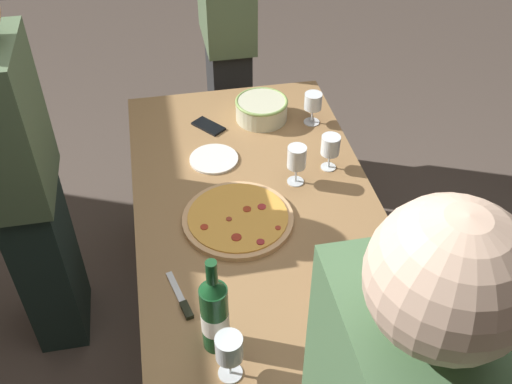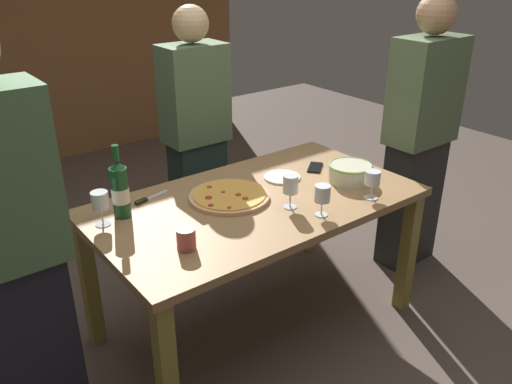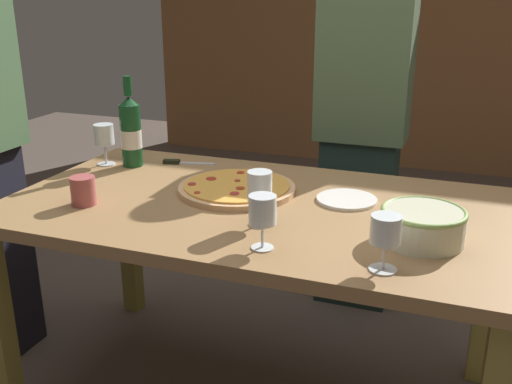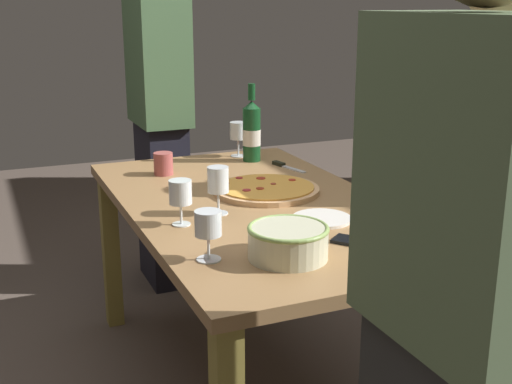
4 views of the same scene
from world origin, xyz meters
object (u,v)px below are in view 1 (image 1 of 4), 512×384
Objects in this scene: dining_table at (256,218)px; wine_glass_by_bottle at (330,147)px; person_host at (227,36)px; person_guest_right at (22,186)px; pizza at (238,219)px; pizza_knife at (182,301)px; wine_bottle at (215,314)px; wine_glass_far_right at (229,350)px; wine_glass_far_left at (297,159)px; wine_glass_near_pizza at (313,103)px; cell_phone at (208,126)px; cup_amber at (351,289)px; serving_bowl at (262,109)px; side_plate at (214,159)px.

wine_glass_by_bottle is at bearing -67.06° from dining_table.
person_host is 1.36m from person_guest_right.
wine_glass_by_bottle is (0.24, -0.40, 0.09)m from pizza.
wine_bottle is at bearing -153.27° from pizza_knife.
pizza is 2.67× the size of wine_glass_by_bottle.
person_host is (1.88, -0.28, -0.02)m from wine_glass_far_right.
wine_glass_far_right reaches higher than pizza_knife.
wine_glass_far_left is at bearing -26.00° from wine_glass_far_right.
pizza is at bearing -16.50° from wine_bottle.
wine_glass_near_pizza is 0.46m from cell_phone.
wine_glass_near_pizza is 1.00× the size of cell_phone.
wine_glass_by_bottle is 0.16m from wine_glass_far_left.
wine_glass_by_bottle is 0.58m from cell_phone.
cup_amber is 0.45× the size of pizza_knife.
wine_glass_far_right reaches higher than wine_glass_near_pizza.
wine_glass_by_bottle reaches higher than pizza_knife.
wine_bottle is 1.80m from person_host.
wine_glass_far_left is 1.11m from person_host.
wine_glass_by_bottle is (-0.39, -0.19, 0.05)m from serving_bowl.
wine_bottle is 2.32× the size of wine_glass_by_bottle.
wine_glass_far_left is at bearing -66.53° from dining_table.
cup_amber is at bearing -65.12° from wine_glass_far_right.
person_host is (1.10, 0.09, -0.02)m from wine_glass_far_left.
wine_glass_near_pizza reaches higher than serving_bowl.
side_plate is at bearing 136.17° from serving_bowl.
wine_glass_near_pizza is at bearing 23.54° from person_host.
wine_glass_far_right is at bearing 163.44° from dining_table.
serving_bowl is at bearing 5.35° from wine_glass_far_left.
dining_table is 17.39× the size of cup_amber.
person_guest_right is (0.18, 0.84, 0.15)m from dining_table.
serving_bowl is (0.63, -0.21, 0.04)m from pizza.
pizza is 0.61m from cell_phone.
serving_bowl is 2.50× the size of cup_amber.
wine_bottle is at bearing 12.26° from wine_glass_far_right.
wine_bottle reaches higher than wine_glass_far_left.
cell_phone is (0.23, -0.01, 0.00)m from side_plate.
dining_table is 4.02× the size of pizza.
dining_table is at bearing 113.47° from wine_glass_far_left.
wine_glass_near_pizza is 0.71× the size of pizza_knife.
serving_bowl is at bearing 8.16° from person_host.
pizza_knife is (-0.95, 0.44, -0.05)m from serving_bowl.
person_host reaches higher than wine_bottle.
person_host is at bearing -3.67° from dining_table.
wine_glass_far_left is 0.37m from side_plate.
wine_glass_far_left is (0.07, -0.17, 0.20)m from dining_table.
serving_bowl is at bearing -15.26° from wine_glass_far_right.
dining_table is at bearing -40.18° from pizza.
person_host reaches higher than wine_glass_near_pizza.
person_guest_right is at bearing 97.05° from side_plate.
wine_bottle is 2.41× the size of wine_glass_near_pizza.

